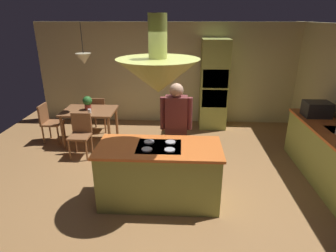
% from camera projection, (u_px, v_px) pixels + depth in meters
% --- Properties ---
extents(ground, '(8.16, 8.16, 0.00)m').
position_uv_depth(ground, '(161.00, 192.00, 4.65)').
color(ground, '#9E7042').
extents(wall_back, '(6.80, 0.10, 2.55)m').
position_uv_depth(wall_back, '(170.00, 74.00, 7.41)').
color(wall_back, beige).
rests_on(wall_back, ground).
extents(kitchen_island, '(1.82, 0.85, 0.93)m').
position_uv_depth(kitchen_island, '(159.00, 174.00, 4.30)').
color(kitchen_island, '#A0A84C').
rests_on(kitchen_island, ground).
extents(counter_run_right, '(0.73, 2.29, 0.91)m').
position_uv_depth(counter_run_right, '(328.00, 154.00, 4.91)').
color(counter_run_right, '#A0A84C').
rests_on(counter_run_right, ground).
extents(oven_tower, '(0.66, 0.62, 2.18)m').
position_uv_depth(oven_tower, '(214.00, 85.00, 7.04)').
color(oven_tower, '#A0A84C').
rests_on(oven_tower, ground).
extents(dining_table, '(1.13, 0.83, 0.76)m').
position_uv_depth(dining_table, '(90.00, 114.00, 6.27)').
color(dining_table, brown).
rests_on(dining_table, ground).
extents(person_at_island, '(0.53, 0.23, 1.69)m').
position_uv_depth(person_at_island, '(176.00, 126.00, 4.75)').
color(person_at_island, tan).
rests_on(person_at_island, ground).
extents(range_hood, '(1.10, 1.10, 1.00)m').
position_uv_depth(range_hood, '(158.00, 74.00, 3.76)').
color(range_hood, '#A0A84C').
extents(pendant_light_over_table, '(0.32, 0.32, 0.82)m').
position_uv_depth(pendant_light_over_table, '(84.00, 59.00, 5.83)').
color(pendant_light_over_table, beige).
extents(chair_facing_island, '(0.40, 0.40, 0.87)m').
position_uv_depth(chair_facing_island, '(81.00, 132.00, 5.73)').
color(chair_facing_island, brown).
rests_on(chair_facing_island, ground).
extents(chair_by_back_wall, '(0.40, 0.40, 0.87)m').
position_uv_depth(chair_by_back_wall, '(98.00, 112.00, 6.91)').
color(chair_by_back_wall, brown).
rests_on(chair_by_back_wall, ground).
extents(chair_at_corner, '(0.40, 0.40, 0.87)m').
position_uv_depth(chair_at_corner, '(49.00, 120.00, 6.37)').
color(chair_at_corner, brown).
rests_on(chair_at_corner, ground).
extents(potted_plant_on_table, '(0.20, 0.20, 0.30)m').
position_uv_depth(potted_plant_on_table, '(88.00, 102.00, 6.20)').
color(potted_plant_on_table, '#99382D').
rests_on(potted_plant_on_table, dining_table).
extents(cup_on_table, '(0.07, 0.07, 0.09)m').
position_uv_depth(cup_on_table, '(90.00, 111.00, 6.02)').
color(cup_on_table, white).
rests_on(cup_on_table, dining_table).
extents(microwave_on_counter, '(0.46, 0.36, 0.28)m').
position_uv_depth(microwave_on_counter, '(317.00, 109.00, 5.33)').
color(microwave_on_counter, '#232326').
rests_on(microwave_on_counter, counter_run_right).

